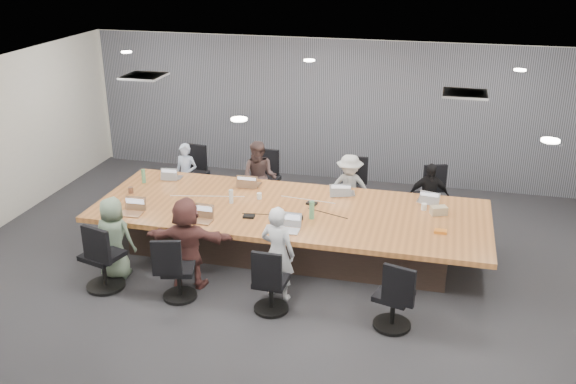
% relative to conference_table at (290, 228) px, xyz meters
% --- Properties ---
extents(floor, '(10.00, 8.00, 0.00)m').
position_rel_conference_table_xyz_m(floor, '(0.00, -0.50, -0.40)').
color(floor, '#2C2C30').
rests_on(floor, ground).
extents(ceiling, '(10.00, 8.00, 0.00)m').
position_rel_conference_table_xyz_m(ceiling, '(0.00, -0.50, 2.40)').
color(ceiling, white).
rests_on(ceiling, wall_back).
extents(wall_back, '(10.00, 0.00, 2.80)m').
position_rel_conference_table_xyz_m(wall_back, '(0.00, 3.50, 1.00)').
color(wall_back, beige).
rests_on(wall_back, ground).
extents(wall_front, '(10.00, 0.00, 2.80)m').
position_rel_conference_table_xyz_m(wall_front, '(0.00, -4.50, 1.00)').
color(wall_front, beige).
rests_on(wall_front, ground).
extents(curtain, '(9.80, 0.04, 2.80)m').
position_rel_conference_table_xyz_m(curtain, '(0.00, 3.42, 1.00)').
color(curtain, slate).
rests_on(curtain, ground).
extents(conference_table, '(6.00, 2.20, 0.74)m').
position_rel_conference_table_xyz_m(conference_table, '(0.00, 0.00, 0.00)').
color(conference_table, '#392A23').
rests_on(conference_table, ground).
extents(chair_0, '(0.58, 0.58, 0.78)m').
position_rel_conference_table_xyz_m(chair_0, '(-2.26, 1.70, -0.01)').
color(chair_0, black).
rests_on(chair_0, ground).
extents(chair_1, '(0.59, 0.59, 0.82)m').
position_rel_conference_table_xyz_m(chair_1, '(-0.88, 1.70, 0.01)').
color(chair_1, black).
rests_on(chair_1, ground).
extents(chair_2, '(0.58, 0.58, 0.80)m').
position_rel_conference_table_xyz_m(chair_2, '(0.71, 1.70, -0.00)').
color(chair_2, black).
rests_on(chair_2, ground).
extents(chair_3, '(0.64, 0.64, 0.75)m').
position_rel_conference_table_xyz_m(chair_3, '(2.04, 1.70, -0.03)').
color(chair_3, black).
rests_on(chair_3, ground).
extents(chair_4, '(0.70, 0.70, 0.85)m').
position_rel_conference_table_xyz_m(chair_4, '(-2.25, -1.70, 0.02)').
color(chair_4, black).
rests_on(chair_4, ground).
extents(chair_5, '(0.60, 0.60, 0.73)m').
position_rel_conference_table_xyz_m(chair_5, '(-1.13, -1.70, -0.04)').
color(chair_5, black).
rests_on(chair_5, ground).
extents(chair_6, '(0.50, 0.50, 0.73)m').
position_rel_conference_table_xyz_m(chair_6, '(0.17, -1.70, -0.04)').
color(chair_6, black).
rests_on(chair_6, ground).
extents(chair_7, '(0.63, 0.63, 0.75)m').
position_rel_conference_table_xyz_m(chair_7, '(1.76, -1.70, -0.02)').
color(chair_7, black).
rests_on(chair_7, ground).
extents(person_0, '(0.45, 0.31, 1.18)m').
position_rel_conference_table_xyz_m(person_0, '(-2.26, 1.35, 0.19)').
color(person_0, '#9DADCA').
rests_on(person_0, ground).
extents(laptop_0, '(0.30, 0.22, 0.02)m').
position_rel_conference_table_xyz_m(laptop_0, '(-2.26, 0.80, 0.35)').
color(laptop_0, '#B2B2B7').
rests_on(laptop_0, conference_table).
extents(person_1, '(0.65, 0.51, 1.32)m').
position_rel_conference_table_xyz_m(person_1, '(-0.88, 1.35, 0.26)').
color(person_1, '#43312F').
rests_on(person_1, ground).
extents(laptop_1, '(0.36, 0.25, 0.02)m').
position_rel_conference_table_xyz_m(laptop_1, '(-0.88, 0.80, 0.35)').
color(laptop_1, '#8C6647').
rests_on(laptop_1, conference_table).
extents(person_2, '(0.82, 0.52, 1.22)m').
position_rel_conference_table_xyz_m(person_2, '(0.71, 1.35, 0.21)').
color(person_2, '#A6A7A6').
rests_on(person_2, ground).
extents(laptop_2, '(0.38, 0.30, 0.02)m').
position_rel_conference_table_xyz_m(laptop_2, '(0.71, 0.80, 0.35)').
color(laptop_2, '#B2B2B7').
rests_on(laptop_2, conference_table).
extents(person_3, '(0.73, 0.41, 1.18)m').
position_rel_conference_table_xyz_m(person_3, '(2.04, 1.35, 0.19)').
color(person_3, black).
rests_on(person_3, ground).
extents(laptop_3, '(0.34, 0.26, 0.02)m').
position_rel_conference_table_xyz_m(laptop_3, '(2.04, 0.80, 0.35)').
color(laptop_3, '#B2B2B7').
rests_on(laptop_3, conference_table).
extents(person_4, '(0.60, 0.40, 1.22)m').
position_rel_conference_table_xyz_m(person_4, '(-2.25, -1.35, 0.21)').
color(person_4, slate).
rests_on(person_4, ground).
extents(laptop_4, '(0.34, 0.24, 0.02)m').
position_rel_conference_table_xyz_m(laptop_4, '(-2.25, -0.80, 0.35)').
color(laptop_4, '#8C6647').
rests_on(laptop_4, conference_table).
extents(person_5, '(1.28, 0.55, 1.34)m').
position_rel_conference_table_xyz_m(person_5, '(-1.13, -1.35, 0.27)').
color(person_5, brown).
rests_on(person_5, ground).
extents(laptop_5, '(0.31, 0.22, 0.02)m').
position_rel_conference_table_xyz_m(laptop_5, '(-1.13, -0.80, 0.35)').
color(laptop_5, '#8C6647').
rests_on(laptop_5, conference_table).
extents(person_6, '(0.55, 0.42, 1.35)m').
position_rel_conference_table_xyz_m(person_6, '(0.17, -1.35, 0.27)').
color(person_6, silver).
rests_on(person_6, ground).
extents(laptop_6, '(0.32, 0.22, 0.02)m').
position_rel_conference_table_xyz_m(laptop_6, '(0.17, -0.80, 0.35)').
color(laptop_6, '#B2B2B7').
rests_on(laptop_6, conference_table).
extents(bottle_green_left, '(0.08, 0.08, 0.24)m').
position_rel_conference_table_xyz_m(bottle_green_left, '(-2.65, 0.46, 0.46)').
color(bottle_green_left, '#539465').
rests_on(bottle_green_left, conference_table).
extents(bottle_green_right, '(0.10, 0.10, 0.27)m').
position_rel_conference_table_xyz_m(bottle_green_right, '(0.41, -0.29, 0.48)').
color(bottle_green_right, '#539465').
rests_on(bottle_green_right, conference_table).
extents(bottle_clear, '(0.07, 0.07, 0.22)m').
position_rel_conference_table_xyz_m(bottle_clear, '(-0.93, -0.02, 0.45)').
color(bottle_clear, silver).
rests_on(bottle_clear, conference_table).
extents(cup_white_far, '(0.08, 0.08, 0.10)m').
position_rel_conference_table_xyz_m(cup_white_far, '(-0.56, 0.25, 0.39)').
color(cup_white_far, white).
rests_on(cup_white_far, conference_table).
extents(cup_white_near, '(0.10, 0.10, 0.10)m').
position_rel_conference_table_xyz_m(cup_white_near, '(2.00, 0.44, 0.39)').
color(cup_white_near, white).
rests_on(cup_white_near, conference_table).
extents(mug_brown, '(0.10, 0.10, 0.10)m').
position_rel_conference_table_xyz_m(mug_brown, '(-2.65, -0.02, 0.39)').
color(mug_brown, brown).
rests_on(mug_brown, conference_table).
extents(mic_left, '(0.17, 0.12, 0.03)m').
position_rel_conference_table_xyz_m(mic_left, '(-0.51, -0.47, 0.36)').
color(mic_left, black).
rests_on(mic_left, conference_table).
extents(mic_right, '(0.18, 0.14, 0.03)m').
position_rel_conference_table_xyz_m(mic_right, '(0.30, 0.24, 0.35)').
color(mic_right, black).
rests_on(mic_right, conference_table).
extents(stapler, '(0.17, 0.06, 0.06)m').
position_rel_conference_table_xyz_m(stapler, '(0.21, -0.37, 0.37)').
color(stapler, black).
rests_on(stapler, conference_table).
extents(canvas_bag, '(0.27, 0.22, 0.13)m').
position_rel_conference_table_xyz_m(canvas_bag, '(2.22, 0.32, 0.40)').
color(canvas_bag, tan).
rests_on(canvas_bag, conference_table).
extents(snack_packet, '(0.18, 0.12, 0.04)m').
position_rel_conference_table_xyz_m(snack_packet, '(2.27, -0.32, 0.36)').
color(snack_packet, orange).
rests_on(snack_packet, conference_table).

